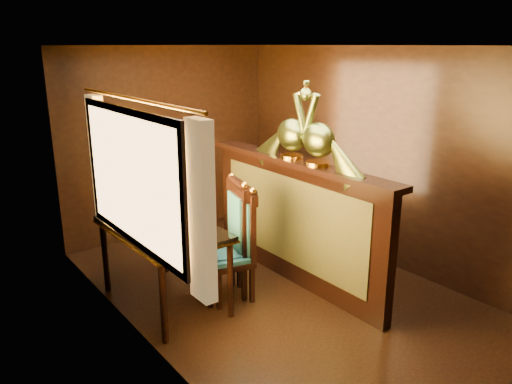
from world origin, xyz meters
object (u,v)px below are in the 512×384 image
at_px(peacock_left, 319,124).
at_px(peacock_right, 292,120).
at_px(dining_table, 162,233).
at_px(chair_right, 239,239).
at_px(chair_left, 231,235).

relative_size(peacock_left, peacock_right, 1.02).
height_order(dining_table, peacock_right, peacock_right).
height_order(dining_table, chair_right, chair_right).
bearing_deg(dining_table, chair_left, -23.10).
xyz_separation_m(dining_table, peacock_right, (1.38, -0.31, 1.01)).
bearing_deg(chair_right, peacock_right, 15.87).
bearing_deg(peacock_right, chair_left, 175.27).
xyz_separation_m(dining_table, peacock_left, (1.38, -0.71, 1.02)).
distance_m(chair_right, peacock_left, 1.39).
distance_m(dining_table, chair_left, 0.70).
distance_m(dining_table, peacock_right, 1.74).
relative_size(chair_left, peacock_left, 1.54).
height_order(chair_left, peacock_right, peacock_right).
height_order(peacock_left, peacock_right, peacock_left).
relative_size(chair_right, peacock_left, 1.48).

